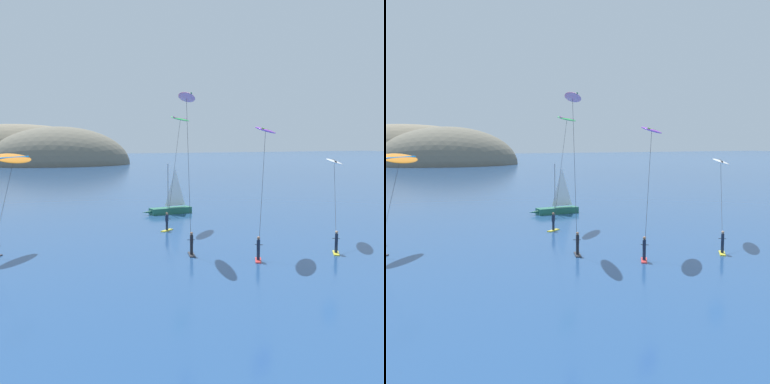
% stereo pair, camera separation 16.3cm
% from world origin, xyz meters
% --- Properties ---
extents(headland_island, '(80.66, 46.82, 28.53)m').
position_xyz_m(headland_island, '(12.54, 173.33, 0.00)').
color(headland_island, '#7A705B').
rests_on(headland_island, ground).
extents(sailboat_near, '(5.91, 1.55, 5.70)m').
position_xyz_m(sailboat_near, '(10.17, 45.50, 0.64)').
color(sailboat_near, '#23664C').
rests_on(sailboat_near, ground).
extents(kitesurfer_white, '(6.19, 7.37, 6.83)m').
position_xyz_m(kitesurfer_white, '(16.95, 26.23, 5.98)').
color(kitesurfer_white, yellow).
rests_on(kitesurfer_white, ground).
extents(kitesurfer_purple, '(5.02, 5.84, 9.37)m').
position_xyz_m(kitesurfer_purple, '(9.52, 25.49, 8.35)').
color(kitesurfer_purple, red).
rests_on(kitesurfer_purple, ground).
extents(kitesurfer_pink, '(2.69, 6.02, 11.90)m').
position_xyz_m(kitesurfer_pink, '(4.66, 28.76, 10.52)').
color(kitesurfer_pink, '#2D2D33').
rests_on(kitesurfer_pink, ground).
extents(kitesurfer_orange, '(4.49, 5.37, 7.37)m').
position_xyz_m(kitesurfer_orange, '(-7.39, 34.09, 6.40)').
color(kitesurfer_orange, '#2D2D33').
rests_on(kitesurfer_orange, ground).
extents(kitesurfer_green, '(5.64, 6.04, 10.70)m').
position_xyz_m(kitesurfer_green, '(8.59, 38.89, 9.49)').
color(kitesurfer_green, yellow).
rests_on(kitesurfer_green, ground).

